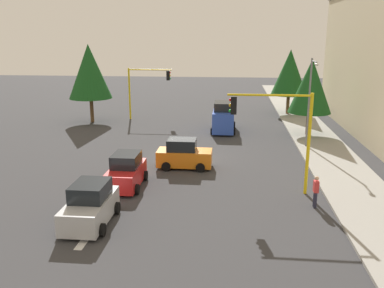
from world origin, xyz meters
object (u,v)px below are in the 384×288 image
Objects in this scene: traffic_signal_near_left at (276,123)px; traffic_signal_far_right at (147,83)px; car_orange at (184,155)px; car_silver at (90,205)px; car_red at (126,172)px; pedestrian_crossing at (316,191)px; street_lamp_curbside at (310,94)px; delivery_van_blue at (224,118)px; tree_roadside_far at (290,72)px; tree_opposite_side at (89,72)px; tree_roadside_mid at (311,86)px.

traffic_signal_near_left is 1.06× the size of traffic_signal_far_right.
car_orange is 9.48m from car_silver.
traffic_signal_far_right is 25.12m from car_silver.
pedestrian_crossing is (2.06, 10.51, 0.01)m from car_red.
pedestrian_crossing is at bearing 104.99° from car_silver.
street_lamp_curbside reaches higher than delivery_van_blue.
tree_roadside_far is (-4.00, 15.15, 0.90)m from traffic_signal_far_right.
tree_roadside_far is (-6.00, 20.50, -0.44)m from tree_opposite_side.
traffic_signal_far_right is 1.12× the size of delivery_van_blue.
tree_opposite_side is 21.39m from tree_roadside_mid.
car_silver is (22.84, 7.72, -4.25)m from tree_opposite_side.
car_red is 2.23× the size of pedestrian_crossing.
tree_roadside_far is 1.90× the size of car_red.
tree_roadside_mid is (-14.00, 4.30, 0.39)m from traffic_signal_near_left.
car_red is at bearing 24.58° from tree_opposite_side.
street_lamp_curbside is at bearing 139.19° from car_silver.
tree_opposite_side is at bearing -161.32° from car_silver.
car_silver is at bearing -40.81° from street_lamp_curbside.
delivery_van_blue is 15.96m from car_red.
pedestrian_crossing is at bearing -7.56° from street_lamp_curbside.
street_lamp_curbside reaches higher than car_orange.
tree_opposite_side reaches higher than traffic_signal_far_right.
pedestrian_crossing is (17.09, 5.15, -0.37)m from delivery_van_blue.
tree_opposite_side is 1.09× the size of tree_roadside_far.
car_red is 10.70m from pedestrian_crossing.
traffic_signal_near_left is 0.84× the size of tree_roadside_mid.
traffic_signal_far_right is 0.79× the size of tree_roadside_mid.
tree_roadside_mid is at bearing 137.19° from car_red.
traffic_signal_near_left is 23.00m from traffic_signal_far_right.
tree_opposite_side is (2.00, -5.35, 1.34)m from traffic_signal_far_right.
car_silver is at bearing 18.68° from tree_opposite_side.
tree_roadside_mid is (6.00, 15.65, 0.61)m from traffic_signal_far_right.
tree_opposite_side is at bearing -69.51° from traffic_signal_far_right.
delivery_van_blue reaches higher than pedestrian_crossing.
traffic_signal_far_right is at bearing -171.93° from car_red.
tree_roadside_mid reaches higher than car_red.
street_lamp_curbside is at bearing 67.45° from tree_opposite_side.
tree_roadside_far reaches higher than car_silver.
street_lamp_curbside is at bearing 159.99° from traffic_signal_near_left.
car_red is at bearing -90.98° from traffic_signal_near_left.
street_lamp_curbside is 15.69m from car_red.
traffic_signal_far_right is 5.87m from tree_opposite_side.
car_orange is at bearing -12.05° from delivery_van_blue.
car_orange is at bearing -58.24° from street_lamp_curbside.
traffic_signal_near_left is 1.56× the size of car_orange.
tree_roadside_mid reaches higher than traffic_signal_far_right.
traffic_signal_near_left is 9.09m from car_red.
traffic_signal_near_left is 10.23m from street_lamp_curbside.
street_lamp_curbside reaches higher than traffic_signal_near_left.
pedestrian_crossing is at bearing -4.04° from tree_roadside_far.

